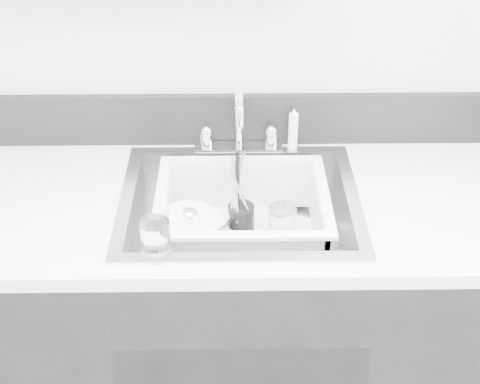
{
  "coord_description": "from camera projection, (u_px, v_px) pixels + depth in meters",
  "views": [
    {
      "loc": [
        -0.02,
        -0.26,
        1.96
      ],
      "look_at": [
        0.0,
        1.14,
        0.98
      ],
      "focal_mm": 50.0,
      "sensor_mm": 36.0,
      "label": 1
    }
  ],
  "objects": [
    {
      "name": "ladle",
      "position": [
        210.0,
        230.0,
        1.86
      ],
      "size": [
        0.28,
        0.2,
        0.08
      ],
      "primitive_type": null,
      "rotation": [
        0.0,
        0.0,
        -0.44
      ],
      "color": "silver",
      "rests_on": "wash_tub"
    },
    {
      "name": "utensil_cup",
      "position": [
        241.0,
        217.0,
        1.89
      ],
      "size": [
        0.07,
        0.07,
        0.25
      ],
      "rotation": [
        0.0,
        0.0,
        -0.1
      ],
      "color": "black",
      "rests_on": "wash_tub"
    },
    {
      "name": "counter_run",
      "position": [
        240.0,
        321.0,
        2.05
      ],
      "size": [
        3.2,
        0.62,
        0.92
      ],
      "color": "black",
      "rests_on": "ground"
    },
    {
      "name": "tumbler_counter",
      "position": [
        156.0,
        239.0,
        1.57
      ],
      "size": [
        0.09,
        0.09,
        0.1
      ],
      "primitive_type": "cylinder",
      "rotation": [
        0.0,
        0.0,
        -0.43
      ],
      "color": "white",
      "rests_on": "counter_run"
    },
    {
      "name": "tumbler_in_tub",
      "position": [
        282.0,
        224.0,
        1.86
      ],
      "size": [
        0.1,
        0.1,
        0.11
      ],
      "primitive_type": "cylinder",
      "rotation": [
        0.0,
        0.0,
        -0.31
      ],
      "color": "white",
      "rests_on": "wash_tub"
    },
    {
      "name": "plate_stack",
      "position": [
        195.0,
        241.0,
        1.84
      ],
      "size": [
        0.26,
        0.25,
        0.1
      ],
      "rotation": [
        0.0,
        0.0,
        0.27
      ],
      "color": "white",
      "rests_on": "wash_tub"
    },
    {
      "name": "sink",
      "position": [
        240.0,
        226.0,
        1.84
      ],
      "size": [
        0.64,
        0.52,
        0.2
      ],
      "primitive_type": null,
      "color": "silver",
      "rests_on": "counter_run"
    },
    {
      "name": "bowl_small",
      "position": [
        275.0,
        257.0,
        1.8
      ],
      "size": [
        0.15,
        0.15,
        0.04
      ],
      "primitive_type": "imported",
      "rotation": [
        0.0,
        0.0,
        0.28
      ],
      "color": "white",
      "rests_on": "wash_tub"
    },
    {
      "name": "backsplash",
      "position": [
        239.0,
        119.0,
        1.98
      ],
      "size": [
        3.2,
        0.02,
        0.16
      ],
      "primitive_type": "cube",
      "color": "black",
      "rests_on": "counter_run"
    },
    {
      "name": "wash_tub",
      "position": [
        242.0,
        219.0,
        1.84
      ],
      "size": [
        0.59,
        0.54,
        0.18
      ],
      "primitive_type": null,
      "rotation": [
        0.0,
        0.0,
        -0.42
      ],
      "color": "white",
      "rests_on": "sink"
    },
    {
      "name": "side_sprayer",
      "position": [
        293.0,
        129.0,
        1.96
      ],
      "size": [
        0.03,
        0.03,
        0.14
      ],
      "primitive_type": "cylinder",
      "color": "white",
      "rests_on": "counter_run"
    },
    {
      "name": "faucet",
      "position": [
        239.0,
        134.0,
        1.95
      ],
      "size": [
        0.26,
        0.18,
        0.23
      ],
      "color": "silver",
      "rests_on": "counter_run"
    },
    {
      "name": "room_shell",
      "position": [
        249.0,
        52.0,
        0.69
      ],
      "size": [
        3.5,
        3.0,
        2.6
      ],
      "color": "silver",
      "rests_on": "ground"
    }
  ]
}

